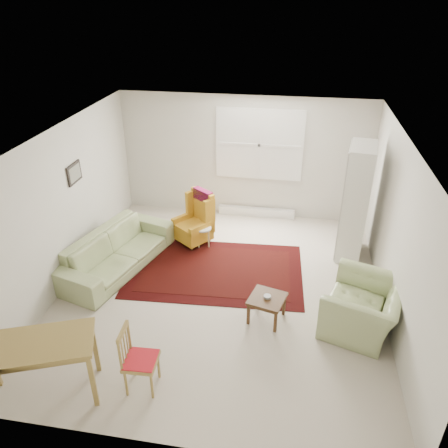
% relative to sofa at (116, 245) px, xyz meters
% --- Properties ---
extents(room, '(5.04, 5.54, 2.51)m').
position_rel_sofa_xyz_m(room, '(1.88, -0.14, 0.80)').
color(room, beige).
rests_on(room, ground).
extents(rug, '(3.04, 2.05, 0.03)m').
position_rel_sofa_xyz_m(rug, '(1.68, 0.17, -0.44)').
color(rug, black).
rests_on(rug, ground).
extents(sofa, '(1.48, 2.42, 0.91)m').
position_rel_sofa_xyz_m(sofa, '(0.00, 0.00, 0.00)').
color(sofa, '#97A66E').
rests_on(sofa, ground).
extents(armchair, '(1.28, 1.37, 0.87)m').
position_rel_sofa_xyz_m(armchair, '(3.96, -0.88, -0.02)').
color(armchair, '#97A66E').
rests_on(armchair, ground).
extents(wingback_chair, '(0.84, 0.85, 1.01)m').
position_rel_sofa_xyz_m(wingback_chair, '(1.09, 1.04, 0.05)').
color(wingback_chair, '#C58C1E').
rests_on(wingback_chair, ground).
extents(coffee_table, '(0.59, 0.59, 0.40)m').
position_rel_sofa_xyz_m(coffee_table, '(2.63, -0.92, -0.26)').
color(coffee_table, '#462B15').
rests_on(coffee_table, ground).
extents(stool, '(0.37, 0.37, 0.41)m').
position_rel_sofa_xyz_m(stool, '(1.31, 0.92, -0.25)').
color(stool, white).
rests_on(stool, ground).
extents(cabinet, '(0.55, 0.87, 2.04)m').
position_rel_sofa_xyz_m(cabinet, '(3.96, 1.14, 0.57)').
color(cabinet, silver).
rests_on(cabinet, ground).
extents(desk, '(1.43, 1.07, 0.81)m').
position_rel_sofa_xyz_m(desk, '(0.16, -2.70, -0.05)').
color(desk, olive).
rests_on(desk, ground).
extents(desk_chair, '(0.40, 0.40, 0.88)m').
position_rel_sofa_xyz_m(desk_chair, '(1.26, -2.39, -0.02)').
color(desk_chair, olive).
rests_on(desk_chair, ground).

